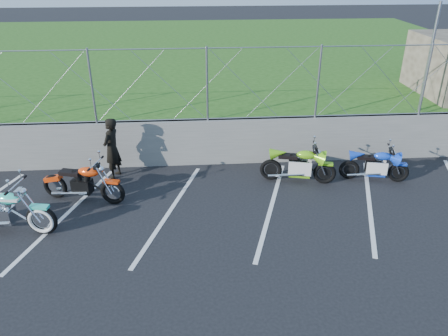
{
  "coord_description": "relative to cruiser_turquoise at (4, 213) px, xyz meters",
  "views": [
    {
      "loc": [
        0.59,
        -7.84,
        5.43
      ],
      "look_at": [
        1.28,
        1.3,
        0.91
      ],
      "focal_mm": 35.0,
      "sensor_mm": 36.0,
      "label": 1
    }
  ],
  "objects": [
    {
      "name": "chain_link_fence",
      "position": [
        3.48,
        3.11,
        1.83
      ],
      "size": [
        28.0,
        0.03,
        2.0
      ],
      "color": "gray",
      "rests_on": "retaining_wall"
    },
    {
      "name": "sportbike_green",
      "position": [
        6.79,
        1.8,
        -0.03
      ],
      "size": [
        1.95,
        0.7,
        1.03
      ],
      "rotation": [
        0.0,
        0.0,
        -0.23
      ],
      "color": "black",
      "rests_on": "ground"
    },
    {
      "name": "cruiser_turquoise",
      "position": [
        0.0,
        0.0,
        0.0
      ],
      "size": [
        2.36,
        0.75,
        1.18
      ],
      "rotation": [
        0.0,
        0.0,
        -0.18
      ],
      "color": "black",
      "rests_on": "ground"
    },
    {
      "name": "sportbike_blue",
      "position": [
        8.81,
        1.73,
        -0.07
      ],
      "size": [
        1.77,
        0.63,
        0.93
      ],
      "rotation": [
        0.0,
        0.0,
        -0.22
      ],
      "color": "black",
      "rests_on": "ground"
    },
    {
      "name": "grass_field",
      "position": [
        3.48,
        13.11,
        0.18
      ],
      "size": [
        30.0,
        20.0,
        1.3
      ],
      "primitive_type": "cube",
      "color": "#245015",
      "rests_on": "ground"
    },
    {
      "name": "sign_pole",
      "position": [
        10.68,
        3.51,
        2.33
      ],
      "size": [
        0.08,
        0.08,
        3.0
      ],
      "primitive_type": "cylinder",
      "color": "gray",
      "rests_on": "grass_field"
    },
    {
      "name": "ground",
      "position": [
        3.48,
        -0.39,
        -0.47
      ],
      "size": [
        90.0,
        90.0,
        0.0
      ],
      "primitive_type": "plane",
      "color": "black",
      "rests_on": "ground"
    },
    {
      "name": "naked_orange",
      "position": [
        1.41,
        1.21,
        -0.02
      ],
      "size": [
        2.08,
        0.81,
        1.06
      ],
      "rotation": [
        0.0,
        0.0,
        -0.28
      ],
      "color": "black",
      "rests_on": "ground"
    },
    {
      "name": "retaining_wall",
      "position": [
        3.48,
        3.11,
        0.18
      ],
      "size": [
        30.0,
        0.22,
        1.3
      ],
      "primitive_type": "cube",
      "color": "slate",
      "rests_on": "ground"
    },
    {
      "name": "person_standing",
      "position": [
        1.92,
        2.45,
        0.35
      ],
      "size": [
        0.59,
        0.71,
        1.66
      ],
      "primitive_type": "imported",
      "rotation": [
        0.0,
        0.0,
        -1.95
      ],
      "color": "black",
      "rests_on": "ground"
    },
    {
      "name": "parking_lines",
      "position": [
        4.68,
        0.61,
        -0.47
      ],
      "size": [
        18.29,
        4.31,
        0.01
      ],
      "color": "silver",
      "rests_on": "ground"
    }
  ]
}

